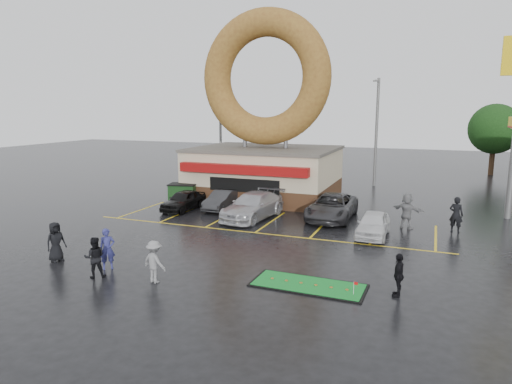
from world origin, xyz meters
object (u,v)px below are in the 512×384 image
(streetlight_left, at_px, (220,128))
(person_cameraman, at_px, (399,275))
(car_dgrey, at_px, (223,200))
(person_blue, at_px, (107,249))
(car_white, at_px, (373,224))
(donut_shop, at_px, (265,137))
(putting_green, at_px, (308,285))
(car_silver, at_px, (253,206))
(car_grey, at_px, (332,207))
(dumpster, at_px, (183,194))
(car_black, at_px, (184,200))
(streetlight_mid, at_px, (376,130))

(streetlight_left, relative_size, person_cameraman, 5.73)
(car_dgrey, relative_size, person_cameraman, 2.38)
(person_blue, bearing_deg, car_white, 1.88)
(donut_shop, distance_m, car_dgrey, 6.38)
(streetlight_left, bearing_deg, car_white, -43.02)
(person_cameraman, bearing_deg, putting_green, -83.88)
(car_silver, distance_m, car_grey, 4.74)
(person_cameraman, relative_size, dumpster, 0.87)
(streetlight_left, distance_m, person_cameraman, 28.89)
(streetlight_left, xyz_separation_m, dumpster, (2.50, -11.20, -4.13))
(person_blue, bearing_deg, streetlight_left, 63.49)
(streetlight_left, distance_m, dumpster, 12.20)
(car_black, height_order, person_cameraman, person_cameraman)
(car_silver, relative_size, person_blue, 3.11)
(car_dgrey, distance_m, putting_green, 13.84)
(car_grey, xyz_separation_m, putting_green, (1.44, -10.76, -0.70))
(streetlight_left, relative_size, dumpster, 5.00)
(car_white, distance_m, person_blue, 13.15)
(car_white, bearing_deg, streetlight_left, 137.40)
(streetlight_mid, relative_size, person_blue, 5.27)
(streetlight_mid, distance_m, car_black, 17.96)
(car_white, bearing_deg, donut_shop, 138.84)
(streetlight_mid, xyz_separation_m, car_silver, (-5.31, -14.55, -4.01))
(donut_shop, height_order, person_blue, donut_shop)
(car_black, xyz_separation_m, person_cameraman, (14.12, -9.35, 0.14))
(car_grey, height_order, person_cameraman, person_cameraman)
(streetlight_left, xyz_separation_m, person_cameraman, (17.76, -22.43, -4.00))
(car_silver, bearing_deg, dumpster, 166.70)
(car_dgrey, relative_size, car_white, 1.00)
(car_black, distance_m, putting_green, 14.56)
(putting_green, bearing_deg, car_black, 138.75)
(car_dgrey, bearing_deg, car_grey, 0.15)
(car_grey, xyz_separation_m, person_cameraman, (4.62, -10.51, 0.05))
(car_silver, height_order, dumpster, car_silver)
(streetlight_mid, bearing_deg, person_cameraman, -80.87)
(car_black, bearing_deg, car_white, -5.56)
(streetlight_left, xyz_separation_m, car_silver, (8.69, -13.55, -4.01))
(person_cameraman, xyz_separation_m, dumpster, (-15.26, 11.23, -0.14))
(streetlight_mid, xyz_separation_m, person_blue, (-7.62, -24.90, -3.93))
(car_white, relative_size, person_blue, 2.19)
(streetlight_mid, distance_m, putting_green, 24.15)
(donut_shop, height_order, car_silver, donut_shop)
(car_silver, bearing_deg, car_dgrey, 157.26)
(streetlight_left, xyz_separation_m, car_black, (3.64, -13.08, -4.13))
(car_grey, height_order, dumpster, car_grey)
(car_black, bearing_deg, streetlight_left, 108.31)
(person_blue, bearing_deg, streetlight_mid, 31.53)
(streetlight_mid, relative_size, car_grey, 1.69)
(streetlight_mid, bearing_deg, dumpster, -133.31)
(donut_shop, xyz_separation_m, streetlight_mid, (7.00, 7.95, 0.32))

